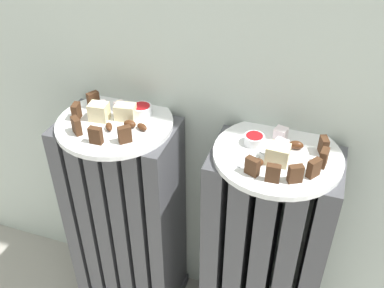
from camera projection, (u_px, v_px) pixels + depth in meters
The scene contains 30 objects.
radiator_left at pixel (127, 221), 1.18m from camera, with size 0.29×0.17×0.60m.
radiator_right at pixel (263, 256), 1.08m from camera, with size 0.29×0.17×0.60m.
plate_left at pixel (115, 124), 0.99m from camera, with size 0.26×0.26×0.01m, color white.
plate_right at pixel (277, 155), 0.90m from camera, with size 0.26×0.26×0.01m, color white.
dark_cake_slice_left_0 at pixel (93, 100), 1.03m from camera, with size 0.03×0.01×0.04m, color #472B19.
dark_cake_slice_left_1 at pixel (76, 111), 0.99m from camera, with size 0.03×0.01×0.04m, color #472B19.
dark_cake_slice_left_2 at pixel (76, 126), 0.94m from camera, with size 0.03×0.01×0.04m, color #472B19.
dark_cake_slice_left_3 at pixel (96, 135), 0.91m from camera, with size 0.03×0.01×0.04m, color #472B19.
dark_cake_slice_left_4 at pixel (125, 135), 0.91m from camera, with size 0.03×0.01×0.04m, color #472B19.
marble_cake_slice_left_0 at pixel (125, 112), 0.99m from camera, with size 0.05×0.03×0.04m, color beige.
marble_cake_slice_left_1 at pixel (99, 112), 0.99m from camera, with size 0.04×0.03×0.04m, color beige.
turkish_delight_left_0 at pixel (102, 107), 1.02m from camera, with size 0.02×0.02×0.02m, color white.
turkish_delight_left_1 at pixel (120, 106), 1.02m from camera, with size 0.02×0.02×0.02m, color white.
medjool_date_left_0 at pixel (142, 127), 0.96m from camera, with size 0.03×0.02×0.01m, color #4C2814.
medjool_date_left_1 at pixel (109, 127), 0.96m from camera, with size 0.03×0.01×0.01m, color #4C2814.
medjool_date_left_2 at pixel (130, 124), 0.97m from camera, with size 0.03×0.02×0.02m, color #4C2814.
jam_bowl_left at pixel (142, 110), 1.01m from camera, with size 0.05×0.05×0.02m.
dark_cake_slice_right_0 at pixel (252, 166), 0.83m from camera, with size 0.03×0.01×0.04m, color #472B19.
dark_cake_slice_right_1 at pixel (273, 173), 0.81m from camera, with size 0.03×0.01×0.04m, color #472B19.
dark_cake_slice_right_2 at pixel (295, 174), 0.81m from camera, with size 0.03×0.01×0.04m, color #472B19.
dark_cake_slice_right_3 at pixel (314, 168), 0.83m from camera, with size 0.03×0.01×0.04m, color #472B19.
dark_cake_slice_right_4 at pixel (324, 158), 0.85m from camera, with size 0.03×0.01×0.04m, color #472B19.
dark_cake_slice_right_5 at pixel (323, 146), 0.88m from camera, with size 0.03×0.01×0.04m, color #472B19.
marble_cake_slice_right_0 at pixel (278, 154), 0.86m from camera, with size 0.04×0.04×0.04m, color beige.
turkish_delight_right_0 at pixel (281, 133), 0.93m from camera, with size 0.02×0.02×0.02m, color white.
turkish_delight_right_1 at pixel (281, 146), 0.89m from camera, with size 0.03×0.03×0.03m, color white.
medjool_date_right_0 at pixel (257, 162), 0.86m from camera, with size 0.03×0.02×0.02m, color #4C2814.
medjool_date_right_1 at pixel (296, 145), 0.90m from camera, with size 0.03×0.02×0.02m, color #4C2814.
jam_bowl_right at pixel (254, 139), 0.91m from camera, with size 0.04×0.04×0.02m.
fork at pixel (257, 157), 0.88m from camera, with size 0.06×0.08×0.00m.
Camera 1 is at (0.25, -0.45, 1.15)m, focal length 41.21 mm.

